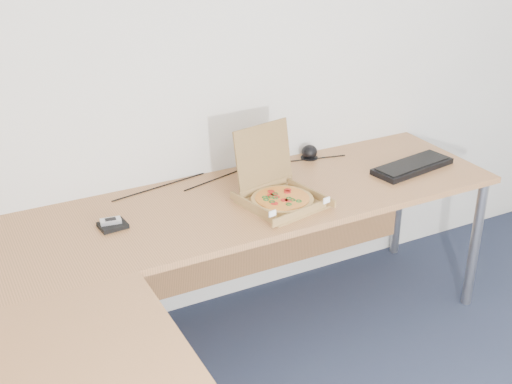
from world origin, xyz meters
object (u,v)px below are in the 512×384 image
desk (205,273)px  drinking_glass (254,163)px  pizza_box (280,195)px  wallet (113,225)px  keyboard (412,166)px

desk → drinking_glass: (0.54, 0.64, 0.10)m
pizza_box → wallet: bearing=158.7°
pizza_box → keyboard: (0.76, 0.03, -0.02)m
pizza_box → drinking_glass: size_ratio=2.68×
keyboard → drinking_glass: bearing=149.1°
pizza_box → wallet: (-0.72, 0.12, -0.03)m
wallet → pizza_box: bearing=-14.6°
desk → wallet: size_ratio=22.96×
keyboard → pizza_box: bearing=173.2°
desk → drinking_glass: bearing=49.8°
pizza_box → drinking_glass: 0.32m
drinking_glass → keyboard: (0.72, -0.29, -0.05)m
desk → pizza_box: 0.60m
drinking_glass → wallet: bearing=-165.5°
desk → wallet: wallet is taller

